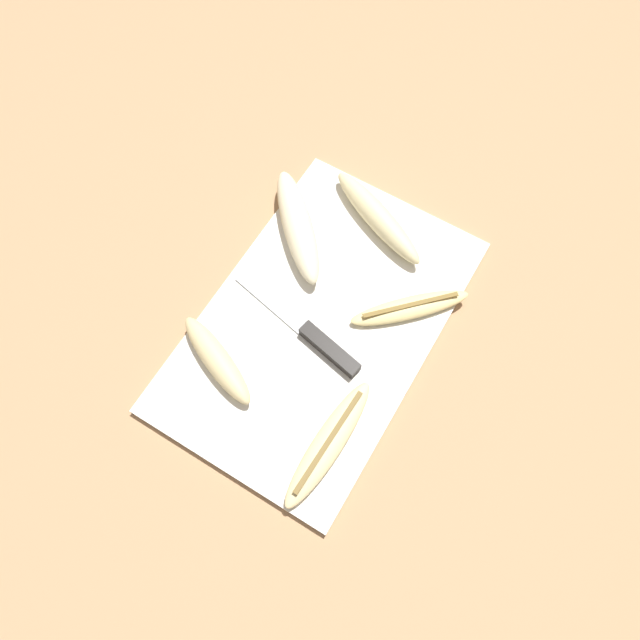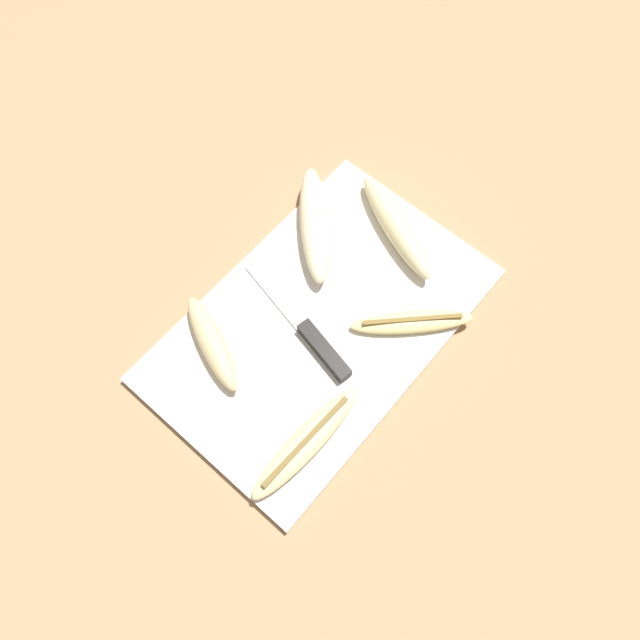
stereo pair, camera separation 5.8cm
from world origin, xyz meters
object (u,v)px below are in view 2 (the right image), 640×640
Objects in this scene: knife at (315,339)px; banana_bright_far at (315,224)px; banana_mellow_near at (212,343)px; banana_soft_right at (396,227)px; banana_golden_short at (412,322)px; banana_ripe_center at (306,443)px.

knife is 1.31× the size of banana_bright_far.
banana_bright_far is at bearing 3.85° from banana_mellow_near.
banana_bright_far is at bearing 128.88° from banana_soft_right.
banana_soft_right reaches higher than banana_golden_short.
banana_golden_short is (-0.03, -0.20, -0.01)m from banana_bright_far.
banana_ripe_center is at bearing -95.68° from banana_mellow_near.
knife is at bearing 141.37° from banana_golden_short.
banana_bright_far reaches higher than banana_soft_right.
banana_bright_far is 1.15× the size of banana_golden_short.
knife is 1.17× the size of banana_soft_right.
banana_mellow_near is 0.19m from banana_ripe_center.
knife is 0.14m from banana_golden_short.
knife is 0.21m from banana_soft_right.
banana_mellow_near is at bearing 137.73° from banana_golden_short.
banana_mellow_near is 0.23m from banana_bright_far.
banana_bright_far is (-0.08, 0.09, 0.00)m from banana_soft_right.
banana_soft_right is 0.99× the size of banana_ripe_center.
banana_bright_far is (0.13, 0.12, 0.01)m from knife.
banana_soft_right is (0.21, 0.02, 0.01)m from knife.
banana_soft_right is 0.12m from banana_bright_far.
banana_ripe_center reaches higher than knife.
banana_bright_far is at bearing 52.48° from knife.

